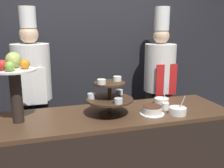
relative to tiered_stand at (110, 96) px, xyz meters
The scene contains 10 objects.
wall_back 1.10m from the tiered_stand, 86.73° to the left, with size 10.00×0.06×2.80m.
buffet_counter 0.63m from the tiered_stand, 26.08° to the left, with size 2.15×0.67×0.90m.
tiered_stand is the anchor object (origin of this frame).
fruit_pedestal 0.79m from the tiered_stand, behind, with size 0.33×0.33×0.57m.
cake_round 0.41m from the tiered_stand, 13.14° to the right, with size 0.22×0.22×0.08m.
cup_white 0.56m from the tiered_stand, ahead, with size 0.07×0.07×0.07m.
serving_bowl_near 0.63m from the tiered_stand, 14.78° to the right, with size 0.15×0.15×0.17m.
serving_bowl_far 0.63m from the tiered_stand, 14.98° to the left, with size 0.14×0.14×0.16m.
chef_left 0.94m from the tiered_stand, 134.08° to the left, with size 0.39×0.39×1.86m.
chef_center_left 1.07m from the tiered_stand, 39.27° to the left, with size 0.37×0.37×1.89m.
Camera 1 is at (-0.63, -1.71, 1.68)m, focal length 40.00 mm.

